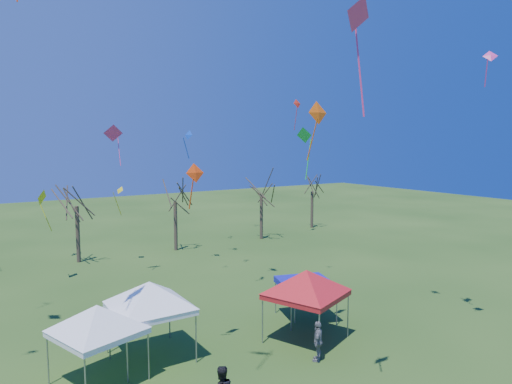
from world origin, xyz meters
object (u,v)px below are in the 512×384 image
Objects in this scene: tree_5 at (312,178)px; tent_red at (306,275)px; tent_blue at (305,284)px; person_grey at (318,341)px; tent_white_west at (97,310)px; tent_white_mid at (149,287)px; tree_3 at (175,184)px; tree_4 at (261,180)px; tree_2 at (76,186)px.

tent_red is (-19.84, -23.50, -2.42)m from tree_5.
person_grey is (-2.60, -4.14, -1.09)m from tent_blue.
tent_red is at bearing -154.19° from person_grey.
tent_white_mid reaches higher than tent_white_west.
tree_5 is at bearing -168.83° from person_grey.
tent_white_west is (-11.76, -20.07, -3.05)m from tree_3.
tree_3 is at bearing 179.74° from tree_4.
tree_3 reaches higher than tent_red.
tree_3 is (8.40, -0.33, -0.21)m from tree_2.
tent_white_mid is at bearing -74.48° from person_grey.
tree_5 is 33.20m from person_grey.
tree_5 is (8.37, 2.06, -0.33)m from tree_4.
tent_red is (7.09, -2.33, 0.00)m from tent_white_mid.
tree_2 is at bearing 112.00° from tent_blue.
tree_4 is at bearing -166.15° from tree_5.
tent_red reaches higher than person_grey.
tent_white_mid is 1.35× the size of tent_blue.
tree_2 is at bearing 177.73° from tree_3.
tree_2 reaches higher than tree_4.
tree_3 reaches higher than tent_white_mid.
tree_5 is 34.35m from tent_white_mid.
tent_white_west is (-3.36, -20.41, -3.27)m from tree_2.
tent_red is 3.05m from tent_blue.
tent_blue is (8.79, -0.17, -1.31)m from tent_white_mid.
tent_blue is (11.30, 0.76, -1.02)m from tent_white_west.
tree_3 is at bearing 88.63° from tent_blue.
tent_white_mid is at bearing 161.82° from tent_red.
person_grey is at bearing -34.80° from tent_white_mid.
tree_2 is 1.03× the size of tree_3.
tree_3 reaches higher than tree_5.
tent_white_west is 1.17× the size of tent_blue.
person_grey is (8.70, -3.38, -2.11)m from tent_white_west.
tree_5 is 36.91m from tent_white_west.
tent_blue is at bearing -1.08° from tent_white_mid.
tent_red is at bearing -130.18° from tree_5.
tree_5 is 1.60× the size of tent_white_mid.
tent_white_mid is (-18.57, -19.11, -2.75)m from tree_4.
tree_3 is 1.06× the size of tree_5.
tent_white_west is at bearing -143.12° from tree_5.
tree_2 reaches higher than person_grey.
tree_3 is at bearing 59.64° from tent_white_west.
tree_3 reaches higher than person_grey.
tree_2 reaches higher than tent_blue.
tree_5 is at bearing 3.70° from tree_2.
tent_white_mid is at bearing -92.50° from tree_2.
tent_red reaches higher than tent_white_mid.
tent_blue is at bearing -91.37° from tree_3.
tree_4 is 1.70× the size of tent_white_mid.
tent_white_mid is at bearing -134.19° from tree_4.
tree_4 reaches higher than tent_red.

